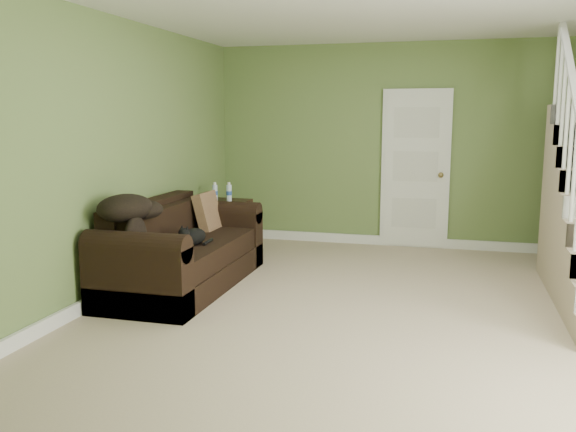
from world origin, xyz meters
The scene contains 14 objects.
floor centered at (0.00, 0.00, 0.00)m, with size 5.00×5.50×0.01m, color tan.
ceiling centered at (0.00, 0.00, 2.60)m, with size 5.00×5.50×0.01m, color white.
wall_back centered at (0.00, 2.75, 1.30)m, with size 5.00×0.04×2.60m, color olive.
wall_front centered at (0.00, -2.75, 1.30)m, with size 5.00×0.04×2.60m, color olive.
wall_left centered at (-2.50, 0.00, 1.30)m, with size 0.04×5.50×2.60m, color olive.
baseboard_back centered at (0.00, 2.72, 0.06)m, with size 5.00×0.04×0.12m, color white.
baseboard_left centered at (-2.47, 0.00, 0.06)m, with size 0.04×5.50×0.12m, color white.
door centered at (0.10, 2.71, 1.01)m, with size 0.86×0.12×2.02m.
sofa centered at (-2.02, 0.23, 0.33)m, with size 0.93×2.16×0.86m.
side_table centered at (-2.12, 1.68, 0.34)m, with size 0.57×0.57×0.89m.
cat centered at (-1.80, 0.05, 0.55)m, with size 0.23×0.46×0.22m.
banana centered at (-1.79, -0.15, 0.49)m, with size 0.05×0.17×0.05m, color gold.
throw_pillow centered at (-2.01, 0.91, 0.65)m, with size 0.11×0.42×0.42m, color #4F311F.
throw_blanket centered at (-2.21, -0.46, 0.89)m, with size 0.44×0.59×0.24m, color black.
Camera 1 is at (0.56, -5.20, 1.69)m, focal length 38.00 mm.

